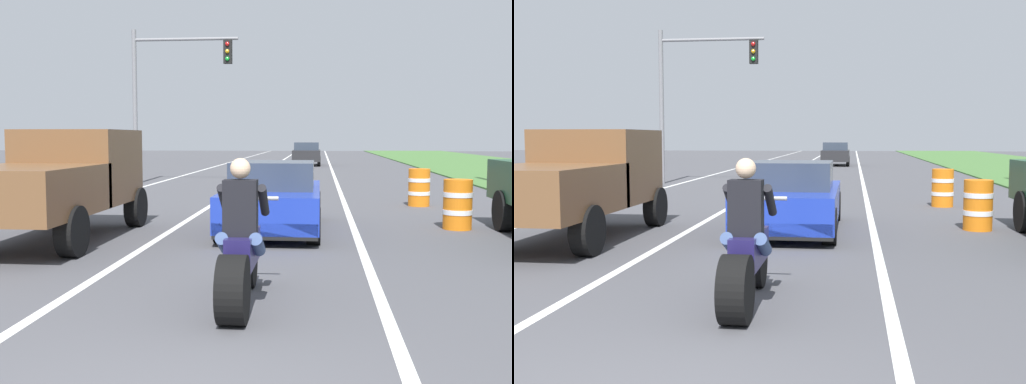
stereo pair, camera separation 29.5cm
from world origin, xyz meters
The scene contains 10 objects.
lane_stripe_left_solid centered at (-5.40, 20.00, 0.00)m, with size 0.14×120.00×0.01m, color white.
lane_stripe_right_solid centered at (1.80, 20.00, 0.00)m, with size 0.14×120.00×0.01m, color white.
lane_stripe_centre_dashed centered at (-1.80, 20.00, 0.00)m, with size 0.14×120.00×0.01m, color white.
motorcycle_with_rider centered at (0.26, 3.13, 0.59)m, with size 0.70×2.21×1.62m.
sports_car_blue centered at (0.21, 8.76, 0.63)m, with size 1.84×4.30×1.37m.
pickup_truck_left_lane_brown centered at (-3.54, 7.32, 1.11)m, with size 2.02×4.80×1.98m.
traffic_light_mast_near centered at (-4.86, 20.61, 3.97)m, with size 4.18×0.34×6.00m.
construction_barrel_nearest centered at (3.85, 9.31, 0.50)m, with size 0.58×0.58×1.00m.
construction_barrel_mid centered at (3.75, 13.53, 0.50)m, with size 0.58×0.58×1.00m.
distant_car_far_ahead centered at (0.27, 37.29, 0.77)m, with size 1.80×4.00×1.50m.
Camera 1 is at (1.10, -3.41, 1.84)m, focal length 43.77 mm.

